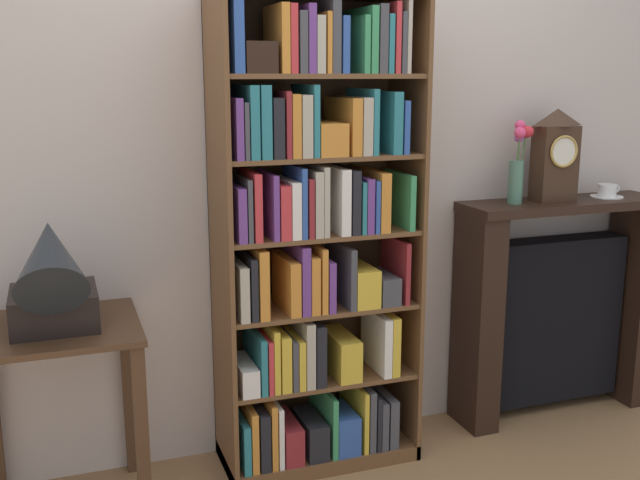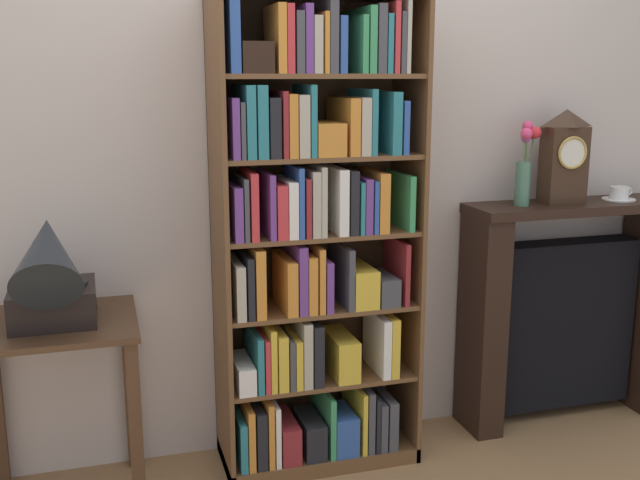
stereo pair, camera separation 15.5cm
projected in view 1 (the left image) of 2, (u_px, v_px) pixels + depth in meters
name	position (u px, v px, depth m)	size (l,w,h in m)	color
ground_plane	(326.00, 470.00, 3.00)	(7.54, 6.40, 0.02)	#997047
wall_back	(323.00, 131.00, 3.05)	(4.54, 0.08, 2.64)	beige
bookshelf	(313.00, 246.00, 2.88)	(0.78, 0.36, 1.84)	brown
side_table_left	(60.00, 373.00, 2.59)	(0.55, 0.51, 0.71)	#472D1C
gramophone	(52.00, 278.00, 2.45)	(0.28, 0.45, 0.45)	black
fireplace_mantel	(554.00, 308.00, 3.44)	(0.97, 0.28, 1.00)	black
mantel_clock	(555.00, 155.00, 3.24)	(0.18, 0.12, 0.40)	#382316
flower_vase	(518.00, 163.00, 3.19)	(0.13, 0.13, 0.35)	#4C7A60
teacup_with_saucer	(607.00, 192.00, 3.38)	(0.14, 0.14, 0.06)	white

